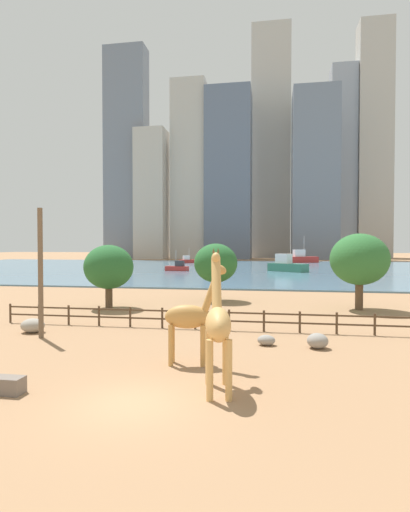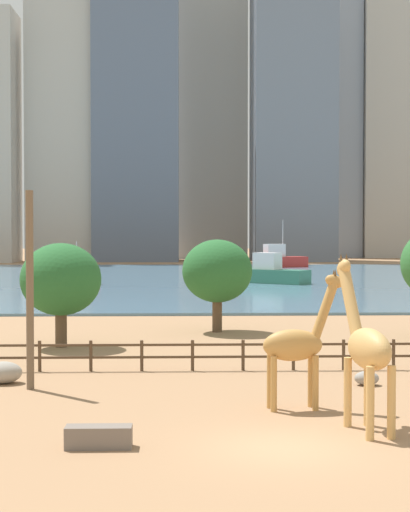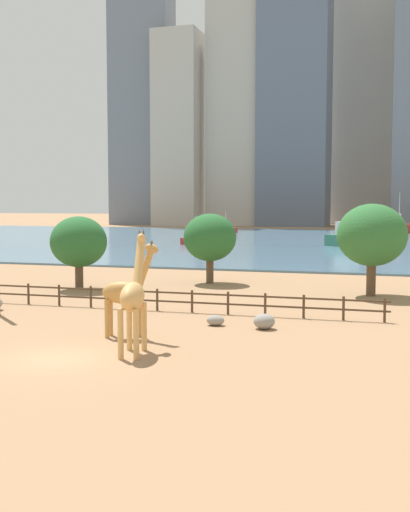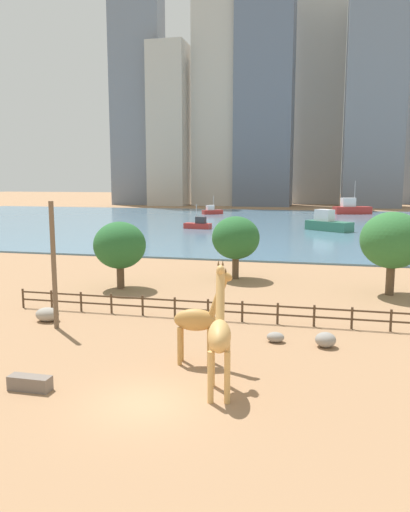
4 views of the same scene
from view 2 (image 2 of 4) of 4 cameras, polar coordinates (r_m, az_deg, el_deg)
ground_plane at (r=101.18m, az=-0.17°, el=-1.64°), size 400.00×400.00×0.00m
harbor_water at (r=98.18m, az=-0.12°, el=-1.68°), size 180.00×86.00×0.20m
giraffe_tall at (r=23.61m, az=11.65°, el=-6.54°), size 1.33×3.62×5.18m
giraffe_companion at (r=26.18m, az=6.73°, el=-6.41°), size 2.84×1.02×4.62m
utility_pole at (r=29.84m, az=-12.62°, el=-2.44°), size 0.28×0.28×7.41m
boulder_near_fence at (r=31.62m, az=-14.48°, el=-8.21°), size 1.47×1.14×0.85m
boulder_by_pole at (r=30.94m, az=11.68°, el=-8.70°), size 0.94×0.72×0.54m
feeding_trough at (r=21.95m, az=-7.74°, el=-12.91°), size 1.80×0.60×0.60m
enclosure_fence at (r=33.47m, az=2.92°, el=-7.03°), size 26.12×0.14×1.30m
tree_center_broad at (r=46.08m, az=0.89°, el=-1.13°), size 4.12×4.12×5.46m
tree_right_tall at (r=40.63m, az=-10.44°, el=-1.71°), size 4.12×4.12×5.33m
boat_ferry at (r=86.95m, az=-9.12°, el=-1.61°), size 4.81×2.35×4.15m
boat_sailboat at (r=122.17m, az=-9.48°, el=-0.65°), size 5.00×4.26×4.39m
boat_tug at (r=130.35m, az=5.41°, el=-0.24°), size 9.30×5.65×7.88m
boat_barge at (r=88.45m, az=4.97°, el=-1.23°), size 7.88×6.99×3.43m
skyline_tower_needle at (r=168.29m, az=-4.98°, el=10.93°), size 17.55×15.91×65.90m
skyline_block_central at (r=167.99m, az=-10.46°, el=11.63°), size 13.51×8.46×69.95m
skyline_tower_glass at (r=188.48m, az=0.43°, el=14.94°), size 16.34×11.48×98.21m
skyline_block_left at (r=195.97m, az=9.56°, el=11.97°), size 10.65×10.56×81.94m
skyline_block_right at (r=198.65m, az=13.27°, el=14.30°), size 13.62×10.21×98.86m
skyline_tower_far at (r=168.61m, az=6.37°, el=10.53°), size 16.78×15.32×63.73m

